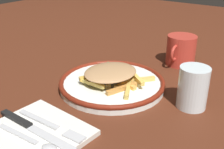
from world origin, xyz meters
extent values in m
plane|color=#4F2314|center=(0.00, 0.00, 0.00)|extent=(2.60, 2.60, 0.00)
cylinder|color=white|center=(0.00, 0.00, 0.01)|extent=(0.27, 0.27, 0.02)
torus|color=maroon|center=(0.00, 0.00, 0.02)|extent=(0.28, 0.28, 0.01)
cube|color=gold|center=(-0.05, -0.01, 0.03)|extent=(0.02, 0.08, 0.01)
cube|color=#BF8534|center=(0.00, 0.00, 0.04)|extent=(0.07, 0.01, 0.01)
cube|color=#F1C155|center=(-0.02, 0.07, 0.03)|extent=(0.04, 0.06, 0.01)
cube|color=#E0A84E|center=(-0.03, -0.06, 0.02)|extent=(0.07, 0.03, 0.01)
cube|color=#C7883E|center=(0.03, 0.05, 0.02)|extent=(0.09, 0.04, 0.01)
cube|color=#E3B253|center=(0.00, 0.04, 0.02)|extent=(0.07, 0.02, 0.01)
cube|color=gold|center=(0.00, -0.02, 0.04)|extent=(0.05, 0.08, 0.01)
cube|color=#D98D47|center=(0.00, 0.00, 0.03)|extent=(0.02, 0.08, 0.01)
cube|color=#ECA74E|center=(0.00, 0.04, 0.02)|extent=(0.03, 0.07, 0.01)
cube|color=#E2C254|center=(0.06, -0.02, 0.03)|extent=(0.01, 0.07, 0.01)
cube|color=#D5BA57|center=(-0.03, -0.02, 0.02)|extent=(0.07, 0.04, 0.01)
cube|color=gold|center=(0.02, 0.07, 0.02)|extent=(0.08, 0.05, 0.01)
cube|color=#C28B42|center=(-0.02, -0.02, 0.02)|extent=(0.01, 0.07, 0.01)
cube|color=gold|center=(0.03, -0.04, 0.03)|extent=(0.07, 0.05, 0.01)
cube|color=gold|center=(-0.02, 0.03, 0.02)|extent=(0.06, 0.06, 0.01)
cube|color=gold|center=(-0.01, -0.01, 0.02)|extent=(0.06, 0.06, 0.01)
cube|color=#EDC467|center=(0.01, -0.01, 0.02)|extent=(0.07, 0.06, 0.01)
cube|color=#E2B658|center=(-0.04, 0.07, 0.02)|extent=(0.06, 0.05, 0.01)
ellipsoid|color=tan|center=(0.01, 0.00, 0.05)|extent=(0.16, 0.15, 0.02)
cube|color=#236F32|center=(0.03, 0.02, 0.05)|extent=(0.00, 0.00, 0.00)
cube|color=#346F2A|center=(-0.02, -0.03, 0.05)|extent=(0.00, 0.00, 0.00)
cube|color=#255D32|center=(0.03, -0.05, 0.05)|extent=(0.00, 0.00, 0.00)
cube|color=#3B6837|center=(-0.04, -0.04, 0.05)|extent=(0.00, 0.00, 0.00)
cube|color=#216025|center=(0.01, -0.04, 0.05)|extent=(0.00, 0.00, 0.00)
cube|color=#276D25|center=(-0.01, 0.02, 0.05)|extent=(0.00, 0.00, 0.00)
cube|color=silver|center=(0.26, 0.00, 0.01)|extent=(0.18, 0.20, 0.01)
cube|color=silver|center=(0.23, -0.02, 0.01)|extent=(0.01, 0.11, 0.00)
cube|color=silver|center=(0.23, 0.07, 0.01)|extent=(0.02, 0.04, 0.00)
cube|color=black|center=(0.25, -0.06, 0.01)|extent=(0.02, 0.09, 0.01)
cube|color=silver|center=(0.26, 0.04, 0.01)|extent=(0.02, 0.12, 0.00)
cube|color=silver|center=(0.28, -0.02, 0.01)|extent=(0.02, 0.10, 0.00)
ellipsoid|color=silver|center=(0.28, 0.07, 0.02)|extent=(0.02, 0.03, 0.01)
cylinder|color=silver|center=(-0.03, 0.21, 0.05)|extent=(0.07, 0.07, 0.10)
cylinder|color=#BB372B|center=(-0.26, 0.08, 0.05)|extent=(0.09, 0.09, 0.09)
torus|color=#BB372B|center=(-0.21, 0.08, 0.05)|extent=(0.05, 0.01, 0.05)
camera|label=1|loc=(0.53, 0.38, 0.34)|focal=44.55mm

